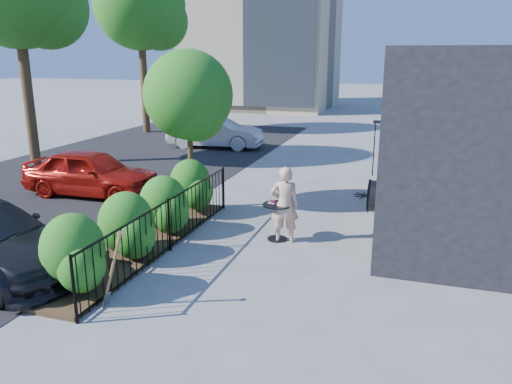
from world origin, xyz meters
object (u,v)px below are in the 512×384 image
(woman, at_px, (285,205))
(shovel, at_px, (112,274))
(patio_tree, at_px, (190,101))
(cafe_table, at_px, (277,215))
(car_silver, at_px, (216,132))
(car_red, at_px, (91,173))
(street_tree_far, at_px, (141,9))

(woman, distance_m, shovel, 4.06)
(patio_tree, bearing_deg, cafe_table, -29.51)
(patio_tree, bearing_deg, car_silver, 108.40)
(cafe_table, height_order, car_silver, car_silver)
(car_red, bearing_deg, patio_tree, -96.75)
(street_tree_far, xyz_separation_m, car_red, (4.42, -10.89, -5.27))
(street_tree_far, height_order, car_red, street_tree_far)
(street_tree_far, bearing_deg, car_red, -67.92)
(car_silver, bearing_deg, patio_tree, -166.45)
(shovel, xyz_separation_m, car_silver, (-3.72, 13.41, 0.08))
(cafe_table, bearing_deg, woman, -17.55)
(woman, xyz_separation_m, car_silver, (-5.56, 9.79, -0.16))
(shovel, bearing_deg, street_tree_far, 117.95)
(cafe_table, bearing_deg, car_red, 163.03)
(woman, height_order, car_silver, woman)
(woman, distance_m, car_red, 6.38)
(patio_tree, bearing_deg, shovel, -79.24)
(street_tree_far, relative_size, cafe_table, 9.67)
(car_red, height_order, car_silver, car_silver)
(shovel, bearing_deg, cafe_table, 65.56)
(patio_tree, xyz_separation_m, cafe_table, (2.65, -1.50, -2.21))
(cafe_table, relative_size, woman, 0.52)
(cafe_table, height_order, woman, woman)
(patio_tree, relative_size, car_red, 1.03)
(patio_tree, xyz_separation_m, woman, (2.82, -1.55, -1.95))
(patio_tree, distance_m, cafe_table, 3.76)
(patio_tree, height_order, street_tree_far, street_tree_far)
(street_tree_far, distance_m, shovel, 19.28)
(woman, bearing_deg, shovel, 50.68)
(car_red, bearing_deg, street_tree_far, 20.74)
(patio_tree, relative_size, street_tree_far, 0.48)
(car_silver, bearing_deg, cafe_table, -155.90)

